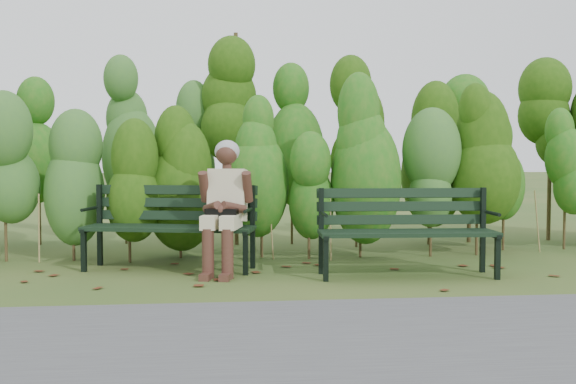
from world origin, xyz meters
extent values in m
plane|color=#33531F|center=(0.00, 0.00, 0.00)|extent=(80.00, 80.00, 0.00)
cube|color=#474749|center=(0.00, -2.20, 0.01)|extent=(60.00, 2.50, 0.01)
cylinder|color=#47381E|center=(-2.75, 1.30, 0.40)|extent=(0.03, 0.03, 0.80)
ellipsoid|color=#1D6E18|center=(-2.75, 1.30, 1.04)|extent=(0.64, 0.64, 1.44)
cylinder|color=#47381E|center=(-2.14, 1.30, 0.40)|extent=(0.03, 0.03, 0.80)
ellipsoid|color=#1D6E18|center=(-2.14, 1.30, 1.04)|extent=(0.64, 0.64, 1.44)
cylinder|color=#47381E|center=(-1.53, 1.30, 0.40)|extent=(0.03, 0.03, 0.80)
ellipsoid|color=#1D6E18|center=(-1.53, 1.30, 1.04)|extent=(0.64, 0.64, 1.44)
cylinder|color=#47381E|center=(-0.92, 1.30, 0.40)|extent=(0.03, 0.03, 0.80)
ellipsoid|color=#1D6E18|center=(-0.92, 1.30, 1.04)|extent=(0.64, 0.64, 1.44)
cylinder|color=#47381E|center=(-0.31, 1.30, 0.40)|extent=(0.03, 0.03, 0.80)
ellipsoid|color=#1D6E18|center=(-0.31, 1.30, 1.04)|extent=(0.64, 0.64, 1.44)
cylinder|color=#47381E|center=(0.31, 1.30, 0.40)|extent=(0.03, 0.03, 0.80)
ellipsoid|color=#1D6E18|center=(0.31, 1.30, 1.04)|extent=(0.64, 0.64, 1.44)
cylinder|color=#47381E|center=(0.92, 1.30, 0.40)|extent=(0.03, 0.03, 0.80)
ellipsoid|color=#1D6E18|center=(0.92, 1.30, 1.04)|extent=(0.64, 0.64, 1.44)
cylinder|color=#47381E|center=(1.53, 1.30, 0.40)|extent=(0.03, 0.03, 0.80)
ellipsoid|color=#1D6E18|center=(1.53, 1.30, 1.04)|extent=(0.64, 0.64, 1.44)
cylinder|color=#47381E|center=(2.14, 1.30, 0.40)|extent=(0.03, 0.03, 0.80)
ellipsoid|color=#1D6E18|center=(2.14, 1.30, 1.04)|extent=(0.64, 0.64, 1.44)
cylinder|color=#47381E|center=(2.75, 1.30, 0.40)|extent=(0.03, 0.03, 0.80)
ellipsoid|color=#1D6E18|center=(2.75, 1.30, 1.04)|extent=(0.64, 0.64, 1.44)
cylinder|color=#47381E|center=(-2.69, 2.30, 0.55)|extent=(0.04, 0.04, 1.10)
ellipsoid|color=#24500D|center=(-2.69, 2.30, 1.43)|extent=(0.70, 0.70, 1.98)
cylinder|color=#47381E|center=(-1.92, 2.30, 0.55)|extent=(0.04, 0.04, 1.10)
ellipsoid|color=#24500D|center=(-1.92, 2.30, 1.43)|extent=(0.70, 0.70, 1.98)
cylinder|color=#47381E|center=(-1.15, 2.30, 0.55)|extent=(0.04, 0.04, 1.10)
ellipsoid|color=#24500D|center=(-1.15, 2.30, 1.43)|extent=(0.70, 0.70, 1.98)
cylinder|color=#47381E|center=(-0.38, 2.30, 0.55)|extent=(0.04, 0.04, 1.10)
ellipsoid|color=#24500D|center=(-0.38, 2.30, 1.43)|extent=(0.70, 0.70, 1.98)
cylinder|color=#47381E|center=(0.38, 2.30, 0.55)|extent=(0.04, 0.04, 1.10)
ellipsoid|color=#24500D|center=(0.38, 2.30, 1.43)|extent=(0.70, 0.70, 1.98)
cylinder|color=#47381E|center=(1.15, 2.30, 0.55)|extent=(0.04, 0.04, 1.10)
ellipsoid|color=#24500D|center=(1.15, 2.30, 1.43)|extent=(0.70, 0.70, 1.98)
cylinder|color=#47381E|center=(1.92, 2.30, 0.55)|extent=(0.04, 0.04, 1.10)
ellipsoid|color=#24500D|center=(1.92, 2.30, 1.43)|extent=(0.70, 0.70, 1.98)
cylinder|color=#47381E|center=(2.69, 2.30, 0.55)|extent=(0.04, 0.04, 1.10)
ellipsoid|color=#24500D|center=(2.69, 2.30, 1.43)|extent=(0.70, 0.70, 1.98)
cylinder|color=#47381E|center=(3.46, 2.30, 0.55)|extent=(0.04, 0.04, 1.10)
ellipsoid|color=#24500D|center=(3.46, 2.30, 1.43)|extent=(0.70, 0.70, 1.98)
cube|color=#5B2B15|center=(-0.46, -0.79, 0.00)|extent=(0.07, 0.09, 0.01)
cube|color=#5B2B15|center=(-0.12, -0.75, 0.00)|extent=(0.11, 0.10, 0.01)
cube|color=#5B2B15|center=(-2.41, -0.12, 0.00)|extent=(0.11, 0.11, 0.01)
cube|color=#5B2B15|center=(-1.07, -0.76, 0.00)|extent=(0.09, 0.10, 0.01)
cube|color=#5B2B15|center=(1.76, -0.92, 0.00)|extent=(0.11, 0.10, 0.01)
cube|color=#5B2B15|center=(0.08, -0.65, 0.00)|extent=(0.11, 0.10, 0.01)
cube|color=#5B2B15|center=(1.59, -0.94, 0.00)|extent=(0.11, 0.11, 0.01)
cube|color=#5B2B15|center=(-1.02, 0.86, 0.00)|extent=(0.10, 0.11, 0.01)
cube|color=#5B2B15|center=(-1.49, 0.68, 0.00)|extent=(0.11, 0.11, 0.01)
cube|color=#5B2B15|center=(1.81, -0.57, 0.00)|extent=(0.11, 0.10, 0.01)
cube|color=#5B2B15|center=(1.06, -0.78, 0.00)|extent=(0.11, 0.11, 0.01)
cube|color=#5B2B15|center=(-1.35, 0.83, 0.00)|extent=(0.09, 0.11, 0.01)
cube|color=#5B2B15|center=(-1.58, -0.12, 0.00)|extent=(0.09, 0.11, 0.01)
cube|color=#5B2B15|center=(-0.75, 0.96, 0.00)|extent=(0.11, 0.11, 0.01)
cube|color=#5B2B15|center=(-1.60, 0.59, 0.00)|extent=(0.08, 0.10, 0.01)
cube|color=#5B2B15|center=(-1.58, 0.58, 0.00)|extent=(0.11, 0.11, 0.01)
cube|color=#5B2B15|center=(-2.16, 0.28, 0.00)|extent=(0.11, 0.11, 0.01)
cube|color=#5B2B15|center=(-0.33, -1.00, 0.00)|extent=(0.10, 0.11, 0.01)
cube|color=#5B2B15|center=(-0.01, 0.51, 0.00)|extent=(0.11, 0.10, 0.01)
cube|color=#5B2B15|center=(-1.31, -0.84, 0.00)|extent=(0.11, 0.11, 0.01)
cube|color=#5B2B15|center=(-2.14, 0.69, 0.00)|extent=(0.07, 0.09, 0.01)
cube|color=#5B2B15|center=(1.54, 0.42, 0.00)|extent=(0.07, 0.09, 0.01)
cube|color=#5B2B15|center=(0.19, -0.82, 0.00)|extent=(0.11, 0.10, 0.01)
cube|color=black|center=(-1.14, 0.45, 0.40)|extent=(1.59, 0.45, 0.04)
cube|color=black|center=(-1.12, 0.55, 0.40)|extent=(1.59, 0.45, 0.04)
cube|color=black|center=(-1.09, 0.66, 0.40)|extent=(1.59, 0.45, 0.04)
cube|color=black|center=(-1.07, 0.77, 0.40)|extent=(1.59, 0.45, 0.04)
cube|color=black|center=(-1.05, 0.85, 0.50)|extent=(1.58, 0.41, 0.09)
cube|color=black|center=(-1.05, 0.87, 0.62)|extent=(1.58, 0.41, 0.09)
cube|color=black|center=(-1.04, 0.88, 0.75)|extent=(1.58, 0.41, 0.09)
cube|color=black|center=(-1.89, 0.61, 0.20)|extent=(0.05, 0.05, 0.40)
cube|color=black|center=(-1.81, 0.98, 0.40)|extent=(0.05, 0.05, 0.80)
cube|color=black|center=(-1.85, 0.78, 0.38)|extent=(0.14, 0.44, 0.04)
cylinder|color=black|center=(-1.86, 0.74, 0.58)|extent=(0.11, 0.33, 0.03)
cube|color=black|center=(-0.40, 0.26, 0.20)|extent=(0.05, 0.05, 0.40)
cube|color=black|center=(-0.31, 0.64, 0.40)|extent=(0.05, 0.05, 0.80)
cube|color=black|center=(-0.36, 0.44, 0.38)|extent=(0.14, 0.44, 0.04)
cylinder|color=black|center=(-0.37, 0.39, 0.58)|extent=(0.11, 0.33, 0.03)
cube|color=black|center=(1.03, -0.14, 0.40)|extent=(1.58, 0.17, 0.04)
cube|color=black|center=(1.04, -0.03, 0.40)|extent=(1.58, 0.17, 0.04)
cube|color=black|center=(1.04, 0.08, 0.40)|extent=(1.58, 0.17, 0.04)
cube|color=black|center=(1.05, 0.19, 0.40)|extent=(1.58, 0.17, 0.04)
cube|color=black|center=(1.05, 0.27, 0.49)|extent=(1.58, 0.12, 0.09)
cube|color=black|center=(1.05, 0.28, 0.61)|extent=(1.58, 0.12, 0.09)
cube|color=black|center=(1.05, 0.29, 0.74)|extent=(1.58, 0.12, 0.09)
cube|color=black|center=(0.28, -0.12, 0.20)|extent=(0.05, 0.05, 0.40)
cube|color=black|center=(0.30, 0.26, 0.40)|extent=(0.05, 0.05, 0.79)
cube|color=black|center=(0.29, 0.06, 0.38)|extent=(0.06, 0.44, 0.04)
cylinder|color=black|center=(0.28, 0.01, 0.57)|extent=(0.05, 0.33, 0.03)
cube|color=black|center=(1.79, -0.19, 0.20)|extent=(0.05, 0.05, 0.40)
cube|color=black|center=(1.80, 0.19, 0.40)|extent=(0.05, 0.05, 0.79)
cube|color=black|center=(1.79, -0.01, 0.38)|extent=(0.06, 0.44, 0.04)
cylinder|color=black|center=(1.79, -0.06, 0.57)|extent=(0.05, 0.33, 0.03)
cube|color=beige|center=(-0.70, 0.31, 0.49)|extent=(0.22, 0.43, 0.13)
cube|color=beige|center=(-0.53, 0.27, 0.49)|extent=(0.22, 0.43, 0.13)
cylinder|color=#4A291F|center=(-0.73, 0.15, 0.22)|extent=(0.13, 0.13, 0.44)
cylinder|color=#4A291F|center=(-0.56, 0.11, 0.22)|extent=(0.13, 0.13, 0.44)
cube|color=#4A291F|center=(-0.75, 0.07, 0.03)|extent=(0.13, 0.21, 0.06)
cube|color=#4A291F|center=(-0.58, 0.03, 0.03)|extent=(0.13, 0.21, 0.06)
cube|color=beige|center=(-0.55, 0.54, 0.71)|extent=(0.40, 0.32, 0.50)
cylinder|color=#4A291F|center=(-0.56, 0.52, 0.97)|extent=(0.09, 0.09, 0.10)
sphere|color=#4A291F|center=(-0.56, 0.51, 1.10)|extent=(0.20, 0.20, 0.20)
ellipsoid|color=gray|center=(-0.55, 0.54, 1.13)|extent=(0.24, 0.22, 0.21)
cylinder|color=#4A291F|center=(-0.77, 0.51, 0.79)|extent=(0.13, 0.22, 0.30)
cylinder|color=#4A291F|center=(-0.37, 0.42, 0.79)|extent=(0.13, 0.22, 0.30)
cylinder|color=#4A291F|center=(-0.70, 0.37, 0.62)|extent=(0.18, 0.27, 0.13)
cylinder|color=#4A291F|center=(-0.50, 0.32, 0.62)|extent=(0.25, 0.23, 0.13)
sphere|color=#4A291F|center=(-0.61, 0.29, 0.60)|extent=(0.11, 0.11, 0.11)
cube|color=black|center=(-0.61, 0.30, 0.53)|extent=(0.31, 0.18, 0.16)
camera|label=1|loc=(-0.66, -5.81, 1.07)|focal=42.00mm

